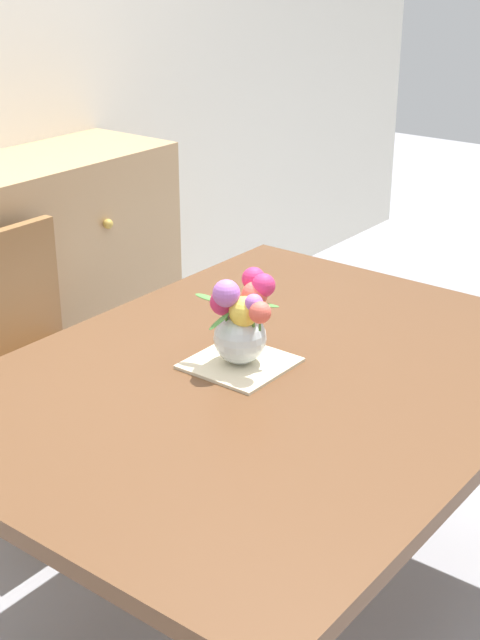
% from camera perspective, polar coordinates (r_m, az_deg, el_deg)
% --- Properties ---
extents(ground_plane, '(12.00, 12.00, 0.00)m').
position_cam_1_polar(ground_plane, '(2.59, 1.56, -18.29)').
color(ground_plane, '#939399').
extents(dining_table, '(1.55, 1.17, 0.75)m').
position_cam_1_polar(dining_table, '(2.21, 1.75, -5.22)').
color(dining_table, brown).
rests_on(dining_table, ground_plane).
extents(chair_far, '(0.42, 0.42, 0.90)m').
position_cam_1_polar(chair_far, '(2.87, -13.11, -2.12)').
color(chair_far, olive).
rests_on(chair_far, ground_plane).
extents(dresser, '(1.40, 0.47, 1.00)m').
position_cam_1_polar(dresser, '(3.29, -14.69, 0.79)').
color(dresser, tan).
rests_on(dresser, ground_plane).
extents(placemat, '(0.23, 0.23, 0.01)m').
position_cam_1_polar(placemat, '(2.20, 0.00, -2.77)').
color(placemat, beige).
rests_on(placemat, dining_table).
extents(flower_vase, '(0.22, 0.22, 0.22)m').
position_cam_1_polar(flower_vase, '(2.16, 0.14, 0.11)').
color(flower_vase, silver).
rests_on(flower_vase, placemat).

